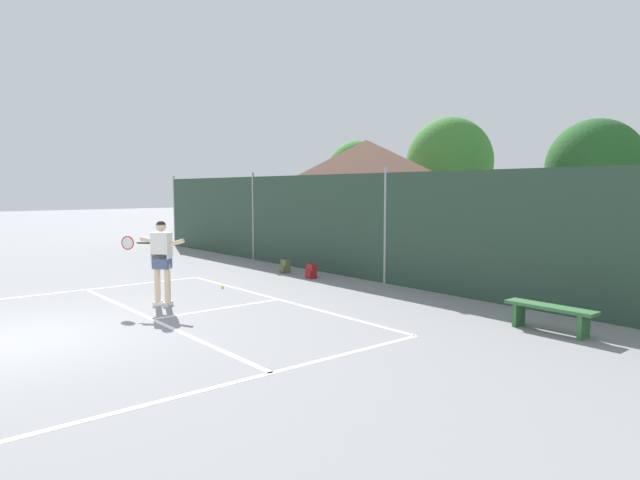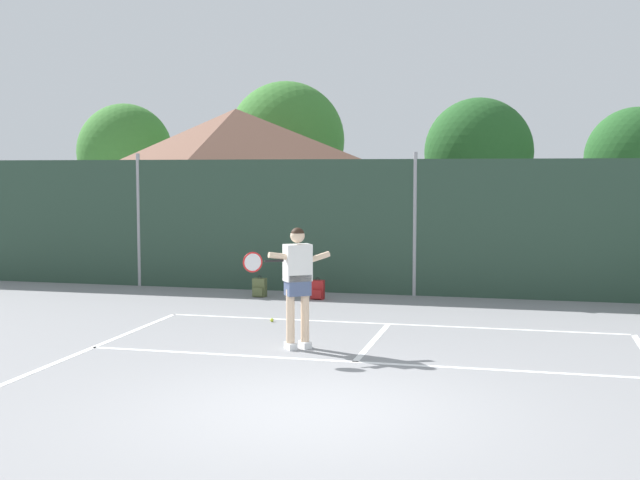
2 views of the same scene
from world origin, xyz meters
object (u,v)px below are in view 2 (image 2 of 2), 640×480
at_px(tennis_player, 297,276).
at_px(backpack_olive, 259,288).
at_px(tennis_ball, 272,320).
at_px(backpack_red, 317,290).

distance_m(tennis_player, backpack_olive, 5.40).
bearing_deg(tennis_ball, backpack_olive, 112.16).
distance_m(backpack_olive, backpack_red, 1.29).
bearing_deg(backpack_red, backpack_olive, 179.02).
distance_m(tennis_player, backpack_red, 5.00).
distance_m(tennis_ball, backpack_red, 2.78).
bearing_deg(backpack_red, tennis_player, -79.65).
bearing_deg(backpack_olive, tennis_ball, -67.84).
xyz_separation_m(tennis_ball, backpack_red, (0.16, 2.77, 0.16)).
relative_size(tennis_ball, backpack_red, 0.14).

